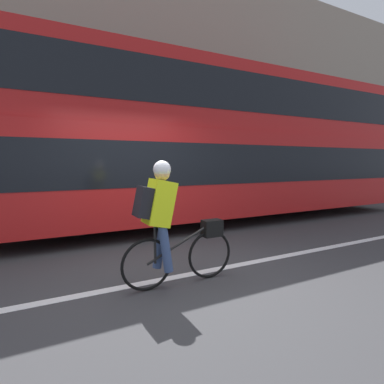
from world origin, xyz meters
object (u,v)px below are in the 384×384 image
at_px(trash_bin, 5,199).
at_px(street_sign_post, 200,158).
at_px(bus, 220,141).
at_px(cyclist_on_bike, 168,219).

height_order(trash_bin, street_sign_post, street_sign_post).
bearing_deg(street_sign_post, bus, -108.71).
height_order(bus, trash_bin, bus).
distance_m(cyclist_on_bike, street_sign_post, 7.21).
relative_size(cyclist_on_bike, street_sign_post, 0.56).
height_order(bus, street_sign_post, bus).
xyz_separation_m(cyclist_on_bike, street_sign_post, (3.80, 6.07, 0.84)).
distance_m(bus, cyclist_on_bike, 4.57).
distance_m(trash_bin, street_sign_post, 6.09).
relative_size(bus, street_sign_post, 4.14).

